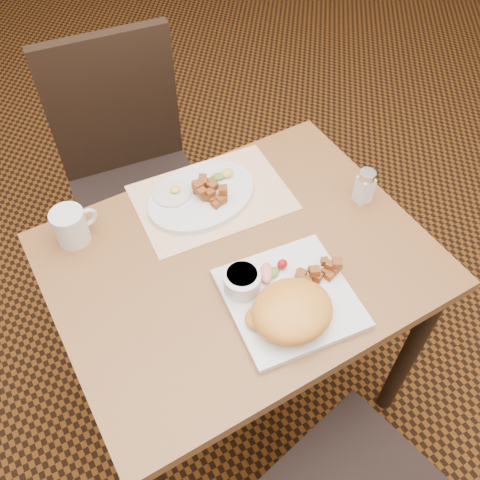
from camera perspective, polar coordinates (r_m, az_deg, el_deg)
name	(u,v)px	position (r m, az deg, el deg)	size (l,w,h in m)	color
ground	(240,386)	(1.95, 0.04, -15.34)	(8.00, 8.00, 0.00)	black
table	(240,283)	(1.39, 0.05, -4.60)	(0.90, 0.70, 0.75)	brown
chair_far	(132,169)	(1.86, -11.49, 7.45)	(0.47, 0.48, 0.97)	black
placemat	(212,197)	(1.43, -3.00, 4.56)	(0.40, 0.28, 0.00)	white
plate_square	(290,298)	(1.23, 5.31, -6.20)	(0.28, 0.28, 0.02)	silver
plate_oval	(202,196)	(1.43, -4.11, 4.71)	(0.30, 0.23, 0.02)	silver
hollandaise_mound	(291,311)	(1.17, 5.50, -7.57)	(0.19, 0.16, 0.07)	orange
ramekin	(242,281)	(1.21, 0.21, -4.41)	(0.09, 0.09, 0.05)	silver
garnish_sq	(271,271)	(1.25, 3.36, -3.29)	(0.09, 0.07, 0.03)	#387223
fried_egg	(172,193)	(1.43, -7.25, 5.01)	(0.10, 0.10, 0.02)	white
garnish_ov	(224,174)	(1.46, -1.76, 7.03)	(0.07, 0.04, 0.02)	#387223
salt_shaker	(365,186)	(1.43, 13.16, 5.62)	(0.04, 0.04, 0.10)	white
coffee_mug	(71,226)	(1.37, -17.56, 1.44)	(0.11, 0.08, 0.09)	silver
home_fries_sq	(316,275)	(1.25, 8.12, -3.72)	(0.13, 0.08, 0.04)	#984A18
home_fries_ov	(208,190)	(1.40, -3.44, 5.31)	(0.08, 0.11, 0.04)	#984A18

